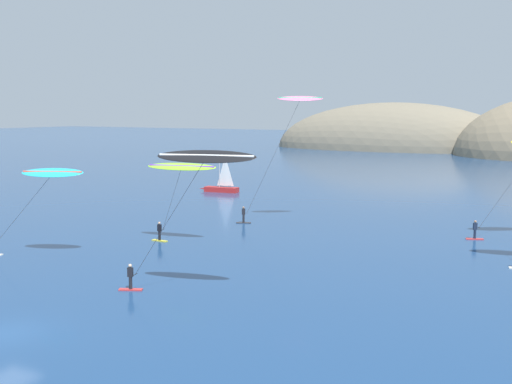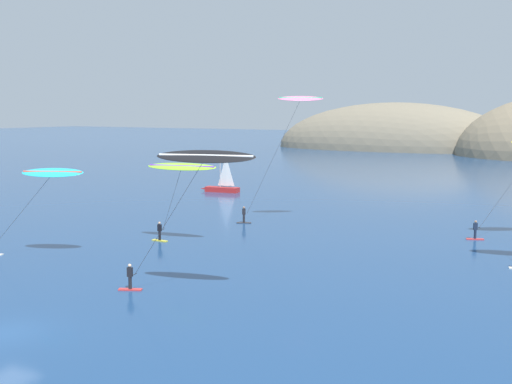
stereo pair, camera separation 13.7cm
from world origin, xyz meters
name	(u,v)px [view 1 (the left image)]	position (x,y,z in m)	size (l,w,h in m)	color
ground_plane	(8,333)	(0.00, 0.00, 0.00)	(600.00, 600.00, 0.00)	navy
headland_island	(492,153)	(-1.66, 154.97, 0.00)	(110.73, 48.38, 31.20)	#7A705B
sailboat_near	(220,187)	(-21.27, 53.42, 0.64)	(5.96, 2.01, 5.70)	#B22323
kitesurfer_pink	(294,111)	(-1.54, 36.54, 11.27)	(7.71, 5.43, 12.85)	#2D2D33
kitesurfer_black	(200,166)	(4.92, 10.46, 8.04)	(8.98, 3.12, 9.07)	red
kitesurfer_lime	(180,172)	(-5.63, 22.79, 6.16)	(6.51, 2.28, 6.96)	yellow
kitesurfer_cyan	(48,179)	(-11.44, 13.54, 6.14)	(8.03, 4.19, 6.99)	silver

